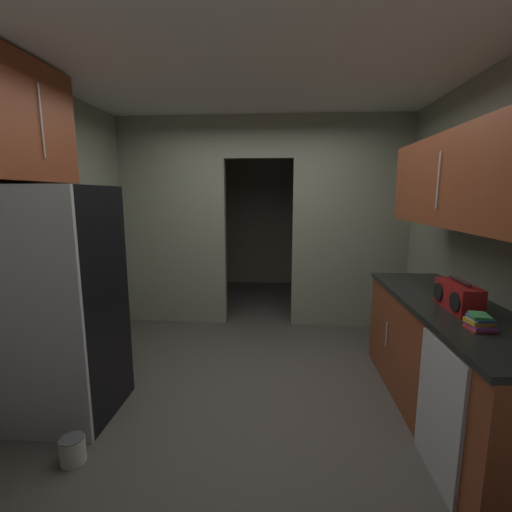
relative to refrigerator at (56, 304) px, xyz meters
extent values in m
plane|color=#47423D|center=(1.43, 0.41, -0.88)|extent=(20.00, 20.00, 0.00)
cube|color=silver|center=(1.43, 0.92, 1.81)|extent=(4.07, 7.42, 0.06)
cube|color=gray|center=(0.28, 2.12, 0.45)|extent=(1.36, 0.12, 2.66)
cube|color=gray|center=(2.54, 2.12, 0.45)|extent=(1.44, 0.12, 2.66)
cube|color=gray|center=(1.39, 2.12, 1.52)|extent=(0.87, 0.12, 0.52)
cube|color=gray|center=(1.43, 4.36, 0.45)|extent=(3.67, 0.10, 2.66)
cube|color=gray|center=(-0.35, 3.24, 0.45)|extent=(0.10, 2.24, 2.66)
cube|color=gray|center=(3.22, 3.24, 0.45)|extent=(0.10, 2.24, 2.66)
cube|color=black|center=(0.00, 0.02, 0.00)|extent=(0.81, 0.68, 1.76)
cube|color=#B7BABC|center=(0.00, -0.34, 0.00)|extent=(0.81, 0.03, 1.76)
cube|color=brown|center=(2.94, 0.13, -0.45)|extent=(0.61, 2.13, 0.86)
cube|color=black|center=(2.94, 0.13, 0.00)|extent=(0.65, 2.13, 0.04)
cylinder|color=#B7BABC|center=(2.62, -0.34, -0.40)|extent=(0.01, 0.01, 0.22)
cylinder|color=#B7BABC|center=(2.62, 0.60, -0.40)|extent=(0.01, 0.01, 0.22)
cube|color=#B7BABC|center=(2.62, -0.46, -0.46)|extent=(0.02, 0.56, 0.84)
cube|color=brown|center=(2.94, 0.13, 0.91)|extent=(0.34, 1.92, 0.65)
cylinder|color=#B7BABC|center=(2.76, 0.13, 0.91)|extent=(0.01, 0.01, 0.39)
cube|color=brown|center=(-0.22, 0.10, 1.33)|extent=(0.34, 0.89, 0.85)
cylinder|color=#B7BABC|center=(-0.04, 0.10, 1.33)|extent=(0.01, 0.01, 0.51)
cube|color=maroon|center=(2.91, 0.02, 0.12)|extent=(0.15, 0.42, 0.19)
cylinder|color=#262626|center=(2.91, 0.02, 0.23)|extent=(0.02, 0.29, 0.02)
cylinder|color=black|center=(2.83, -0.11, 0.12)|extent=(0.01, 0.13, 0.13)
cylinder|color=black|center=(2.83, 0.14, 0.12)|extent=(0.01, 0.13, 0.13)
cube|color=red|center=(2.86, -0.36, 0.03)|extent=(0.13, 0.14, 0.01)
cube|color=#8C3893|center=(2.87, -0.36, 0.05)|extent=(0.13, 0.16, 0.02)
cube|color=gold|center=(2.86, -0.35, 0.07)|extent=(0.14, 0.13, 0.03)
cube|color=#2D609E|center=(2.86, -0.36, 0.09)|extent=(0.11, 0.14, 0.02)
cube|color=#388C47|center=(2.86, -0.36, 0.11)|extent=(0.12, 0.14, 0.02)
cylinder|color=silver|center=(0.37, -0.52, -0.80)|extent=(0.16, 0.16, 0.16)
cylinder|color=#4C4C51|center=(0.37, -0.52, -0.71)|extent=(0.15, 0.15, 0.01)
camera|label=1|loc=(1.68, -2.45, 0.81)|focal=24.97mm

